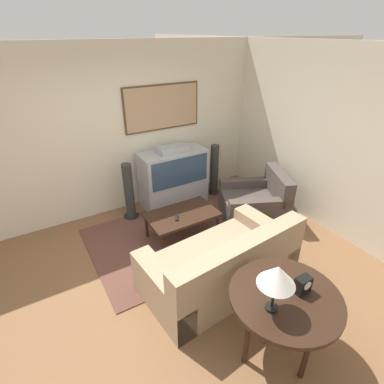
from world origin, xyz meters
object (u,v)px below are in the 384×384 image
at_px(coffee_table, 182,216).
at_px(speaker_tower_right, 214,171).
at_px(speaker_tower_left, 129,193).
at_px(tv, 173,178).
at_px(couch, 222,265).
at_px(mantel_clock, 303,285).
at_px(console_table, 285,301).
at_px(armchair, 255,203).
at_px(table_lamp, 277,276).

bearing_deg(coffee_table, speaker_tower_right, 37.44).
bearing_deg(speaker_tower_left, tv, 2.86).
xyz_separation_m(tv, speaker_tower_right, (0.84, -0.04, -0.06)).
relative_size(couch, speaker_tower_right, 2.00).
relative_size(tv, mantel_clock, 7.01).
xyz_separation_m(console_table, speaker_tower_left, (-0.38, 3.01, -0.21)).
bearing_deg(couch, armchair, -150.22).
relative_size(couch, table_lamp, 4.17).
bearing_deg(speaker_tower_right, coffee_table, -142.56).
xyz_separation_m(coffee_table, mantel_clock, (0.06, -2.12, 0.44)).
bearing_deg(mantel_clock, tv, 84.21).
height_order(tv, table_lamp, table_lamp).
height_order(coffee_table, table_lamp, table_lamp).
bearing_deg(tv, armchair, -48.69).
xyz_separation_m(armchair, speaker_tower_right, (-0.12, 1.05, 0.20)).
bearing_deg(console_table, armchair, 53.90).
bearing_deg(speaker_tower_right, couch, -122.05).
bearing_deg(speaker_tower_left, table_lamp, -86.93).
bearing_deg(mantel_clock, couch, 95.79).
xyz_separation_m(tv, armchair, (0.96, -1.10, -0.25)).
relative_size(armchair, console_table, 1.26).
height_order(table_lamp, speaker_tower_left, table_lamp).
relative_size(armchair, mantel_clock, 7.74).
distance_m(console_table, speaker_tower_right, 3.29).
bearing_deg(tv, coffee_table, -110.88).
height_order(speaker_tower_left, speaker_tower_right, same).
relative_size(table_lamp, speaker_tower_left, 0.48).
relative_size(console_table, speaker_tower_left, 1.04).
bearing_deg(armchair, speaker_tower_right, -148.78).
height_order(console_table, mantel_clock, mantel_clock).
bearing_deg(table_lamp, tv, 77.61).
height_order(coffee_table, console_table, console_table).
xyz_separation_m(couch, coffee_table, (0.05, 1.09, 0.09)).
bearing_deg(couch, table_lamp, 70.86).
height_order(couch, mantel_clock, mantel_clock).
height_order(armchair, console_table, armchair).
relative_size(tv, armchair, 0.91).
height_order(coffee_table, speaker_tower_right, speaker_tower_right).
relative_size(couch, coffee_table, 1.88).
height_order(couch, armchair, couch).
distance_m(armchair, mantel_clock, 2.43).
distance_m(table_lamp, speaker_tower_left, 3.12).
relative_size(armchair, table_lamp, 2.71).
height_order(armchair, table_lamp, table_lamp).
xyz_separation_m(table_lamp, mantel_clock, (0.37, -0.00, -0.29)).
relative_size(console_table, mantel_clock, 6.15).
bearing_deg(console_table, speaker_tower_right, 66.53).
bearing_deg(mantel_clock, speaker_tower_right, 69.25).
bearing_deg(couch, mantel_clock, 90.78).
height_order(console_table, speaker_tower_right, speaker_tower_right).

